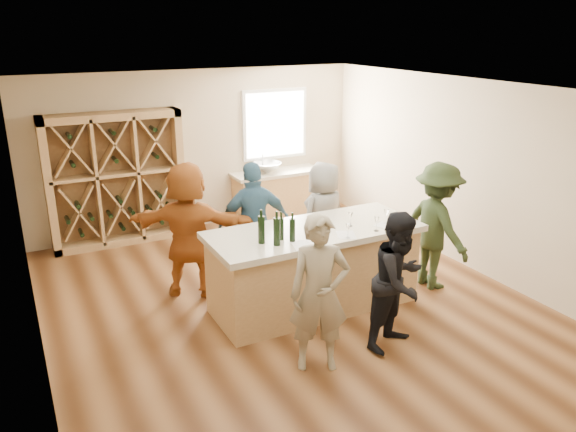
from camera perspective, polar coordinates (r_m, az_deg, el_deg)
name	(u,v)px	position (r m, az deg, el deg)	size (l,w,h in m)	color
floor	(288,306)	(7.58, 0.02, -9.17)	(6.00, 7.00, 0.10)	brown
ceiling	(288,85)	(6.72, 0.02, 13.21)	(6.00, 7.00, 0.10)	white
wall_back	(197,150)	(10.20, -9.19, 6.68)	(6.00, 0.10, 2.80)	#C2AE8D
wall_front	(514,335)	(4.42, 21.96, -11.18)	(6.00, 0.10, 2.80)	#C2AE8D
wall_left	(21,244)	(6.32, -25.46, -2.60)	(0.10, 7.00, 2.80)	#C2AE8D
wall_right	(471,175)	(8.78, 18.06, 4.01)	(0.10, 7.00, 2.80)	#C2AE8D
window_frame	(275,124)	(10.61, -1.35, 9.31)	(1.30, 0.06, 1.30)	white
window_pane	(276,125)	(10.58, -1.26, 9.28)	(1.18, 0.01, 1.18)	white
wine_rack	(116,180)	(9.66, -17.04, 3.56)	(2.20, 0.45, 2.20)	tan
back_counter_base	(277,196)	(10.63, -1.14, 2.02)	(1.60, 0.58, 0.86)	tan
back_counter_top	(277,173)	(10.51, -1.16, 4.42)	(1.70, 0.62, 0.06)	beige
sink	(267,168)	(10.40, -2.16, 4.95)	(0.54, 0.54, 0.19)	silver
faucet	(263,162)	(10.54, -2.58, 5.46)	(0.02, 0.02, 0.30)	silver
tasting_counter_base	(314,271)	(7.29, 2.64, -5.57)	(2.60, 1.00, 1.00)	tan
tasting_counter_top	(314,232)	(7.08, 2.71, -1.59)	(2.72, 1.12, 0.08)	beige
wine_bottle_a	(261,230)	(6.55, -2.71, -1.41)	(0.08, 0.08, 0.33)	black
wine_bottle_b	(277,232)	(6.48, -1.15, -1.59)	(0.08, 0.08, 0.33)	black
wine_bottle_c	(281,229)	(6.66, -0.70, -1.32)	(0.07, 0.07, 0.27)	black
wine_bottle_d	(292,230)	(6.60, 0.44, -1.46)	(0.07, 0.07, 0.28)	black
wine_glass_a	(315,237)	(6.51, 2.76, -2.17)	(0.07, 0.07, 0.19)	white
wine_glass_b	(348,231)	(6.76, 6.11, -1.55)	(0.07, 0.07, 0.17)	white
wine_glass_c	(376,224)	(7.04, 8.98, -0.81)	(0.07, 0.07, 0.18)	white
wine_glass_d	(350,220)	(7.16, 6.36, -0.36)	(0.07, 0.07, 0.17)	white
wine_glass_e	(386,217)	(7.31, 9.94, -0.06)	(0.07, 0.07, 0.19)	white
tasting_menu_a	(303,245)	(6.53, 1.49, -2.98)	(0.23, 0.31, 0.00)	white
tasting_menu_b	(346,235)	(6.88, 5.92, -1.91)	(0.22, 0.30, 0.00)	white
tasting_menu_c	(388,226)	(7.25, 10.10, -1.02)	(0.23, 0.31, 0.00)	white
person_near_left	(319,294)	(5.89, 3.20, -7.90)	(0.63, 0.46, 1.73)	gray
person_near_right	(399,281)	(6.42, 11.25, -6.47)	(0.78, 0.43, 1.61)	black
person_server	(437,226)	(7.97, 14.86, -0.99)	(1.15, 0.53, 1.78)	#263319
person_far_mid	(255,224)	(7.83, -3.42, -0.80)	(1.03, 0.53, 1.76)	#335972
person_far_right	(323,217)	(8.29, 3.62, -0.09)	(0.81, 0.52, 1.65)	slate
person_far_left	(189,229)	(7.60, -10.05, -1.33)	(1.72, 0.62, 1.86)	#994C19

